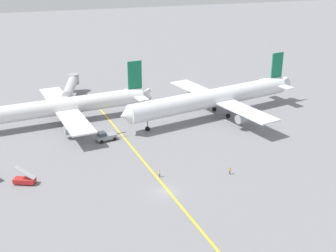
# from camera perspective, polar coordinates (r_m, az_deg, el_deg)

# --- Properties ---
(ground_plane) EXTENTS (600.00, 600.00, 0.00)m
(ground_plane) POSITION_cam_1_polar(r_m,az_deg,el_deg) (94.02, -0.38, -8.39)
(ground_plane) COLOR gray
(taxiway_stripe) EXTENTS (9.44, 119.70, 0.01)m
(taxiway_stripe) POSITION_cam_1_polar(r_m,az_deg,el_deg) (102.41, -2.10, -5.71)
(taxiway_stripe) COLOR yellow
(taxiway_stripe) RESTS_ON ground
(airliner_at_gate_left) EXTENTS (57.69, 43.41, 15.87)m
(airliner_at_gate_left) POSITION_cam_1_polar(r_m,az_deg,el_deg) (131.45, -13.82, 2.31)
(airliner_at_gate_left) COLOR white
(airliner_at_gate_left) RESTS_ON ground
(airliner_being_pushed) EXTENTS (59.19, 45.24, 16.48)m
(airliner_being_pushed) POSITION_cam_1_polar(r_m,az_deg,el_deg) (133.57, 5.74, 3.53)
(airliner_being_pushed) COLOR white
(airliner_being_pushed) RESTS_ON ground
(pushback_tug) EXTENTS (8.44, 3.92, 2.76)m
(pushback_tug) POSITION_cam_1_polar(r_m,az_deg,el_deg) (118.72, -7.94, -1.30)
(pushback_tug) COLOR gray
(pushback_tug) RESTS_ON ground
(gse_stair_truck_yellow) EXTENTS (4.93, 3.65, 4.06)m
(gse_stair_truck_yellow) POSITION_cam_1_polar(r_m,az_deg,el_deg) (101.33, -17.72, -6.49)
(gse_stair_truck_yellow) COLOR red
(gse_stair_truck_yellow) RESTS_ON ground
(ground_crew_marshaller_foreground) EXTENTS (0.36, 0.36, 1.67)m
(ground_crew_marshaller_foreground) POSITION_cam_1_polar(r_m,az_deg,el_deg) (99.43, -1.08, -6.03)
(ground_crew_marshaller_foreground) COLOR #4C4C51
(ground_crew_marshaller_foreground) RESTS_ON ground
(ground_crew_wing_walker_right) EXTENTS (0.45, 0.37, 1.69)m
(ground_crew_wing_walker_right) POSITION_cam_1_polar(r_m,az_deg,el_deg) (101.48, 7.85, -5.63)
(ground_crew_wing_walker_right) COLOR #4C4C51
(ground_crew_wing_walker_right) RESTS_ON ground
(jet_bridge) EXTENTS (7.90, 21.56, 6.30)m
(jet_bridge) POSITION_cam_1_polar(r_m,az_deg,el_deg) (153.07, -12.19, 5.04)
(jet_bridge) COLOR #B7B7BC
(jet_bridge) RESTS_ON ground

